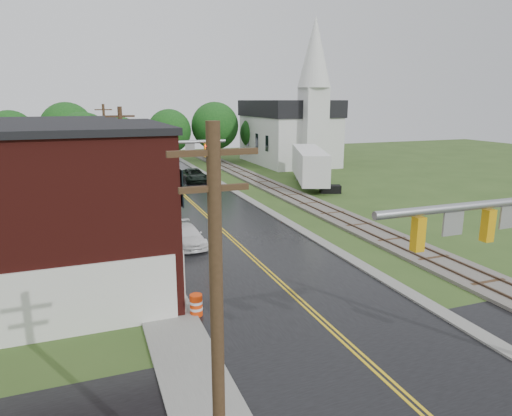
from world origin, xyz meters
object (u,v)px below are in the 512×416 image
church (292,125)px  utility_pole_b (124,174)px  traffic_signal_far (163,159)px  tree_left_c (31,153)px  brick_building (13,214)px  utility_pole_a (217,328)px  traffic_signal_near (504,239)px  suv_dark (194,175)px  utility_pole_c (106,144)px  tree_left_e (86,142)px  semi_trailer (310,164)px  pickup_white (187,236)px  construction_barrel (196,305)px

church → utility_pole_b: bearing=-130.2°
traffic_signal_far → tree_left_c: (-10.38, 12.90, -0.46)m
brick_building → utility_pole_a: utility_pole_a is taller
traffic_signal_near → traffic_signal_far: 25.94m
utility_pole_a → brick_building: bearing=110.7°
utility_pole_b → suv_dark: size_ratio=1.68×
utility_pole_c → tree_left_e: (-2.05, 1.90, 0.09)m
church → traffic_signal_far: (-23.47, -26.74, -0.86)m
utility_pole_c → semi_trailer: bearing=-17.9°
traffic_signal_far → semi_trailer: size_ratio=0.56×
pickup_white → semi_trailer: semi_trailer is taller
traffic_signal_far → utility_pole_c: 17.33m
utility_pole_b → tree_left_c: 19.24m
brick_building → utility_pole_a: bearing=-69.3°
tree_left_c → tree_left_e: (5.00, 6.00, 0.30)m
traffic_signal_far → pickup_white: 8.10m
traffic_signal_far → utility_pole_b: utility_pole_b is taller
utility_pole_b → suv_dark: utility_pole_b is taller
traffic_signal_near → semi_trailer: size_ratio=0.56×
utility_pole_c → pickup_white: bearing=-81.4°
tree_left_c → suv_dark: 17.58m
pickup_white → suv_dark: bearing=72.0°
tree_left_c → semi_trailer: 28.59m
church → semi_trailer: bearing=-108.2°
traffic_signal_near → traffic_signal_far: bearing=105.5°
traffic_signal_far → utility_pole_b: (-3.33, -5.00, -0.25)m
utility_pole_c → tree_left_c: (-7.05, -4.10, -0.21)m
utility_pole_a → utility_pole_c: bearing=90.0°
tree_left_c → suv_dark: bearing=13.6°
brick_building → pickup_white: brick_building is taller
traffic_signal_far → utility_pole_b: 6.01m
pickup_white → construction_barrel: pickup_white is taller
church → traffic_signal_near: church is taller
utility_pole_c → semi_trailer: 22.53m
church → construction_barrel: size_ratio=20.05×
utility_pole_b → tree_left_c: utility_pole_b is taller
traffic_signal_near → utility_pole_a: bearing=-169.0°
tree_left_c → utility_pole_c: bearing=30.2°
traffic_signal_far → tree_left_e: tree_left_e is taller
church → utility_pole_b: church is taller
pickup_white → semi_trailer: (17.72, 16.94, 1.75)m
church → suv_dark: (-17.16, -9.80, -5.09)m
utility_pole_c → church: bearing=20.0°
utility_pole_b → brick_building: bearing=-129.1°
traffic_signal_near → suv_dark: (-0.63, 41.94, -4.23)m
traffic_signal_near → tree_left_c: tree_left_c is taller
church → semi_trailer: church is taller
utility_pole_b → suv_dark: (9.64, 21.94, -3.98)m
traffic_signal_near → semi_trailer: (11.05, 35.10, -2.58)m
church → traffic_signal_near: (-16.53, -51.74, -0.87)m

